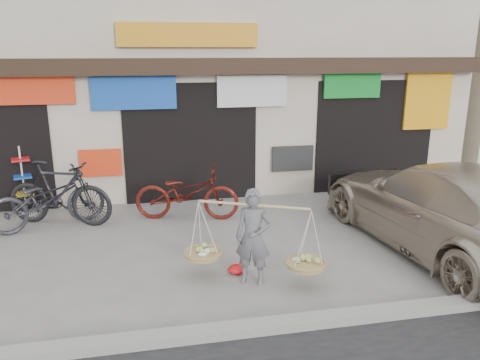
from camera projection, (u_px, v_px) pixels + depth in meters
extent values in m
plane|color=gray|center=(214.00, 264.00, 7.67)|extent=(70.00, 70.00, 0.00)
cube|color=gray|center=(238.00, 329.00, 5.77)|extent=(70.00, 0.25, 0.12)
cube|color=beige|center=(178.00, 46.00, 12.88)|extent=(14.00, 6.00, 7.00)
cube|color=black|center=(189.00, 66.00, 10.02)|extent=(14.00, 0.35, 0.35)
cube|color=black|center=(190.00, 141.00, 10.85)|extent=(3.00, 0.60, 2.70)
cube|color=black|center=(369.00, 134.00, 11.71)|extent=(3.00, 0.60, 2.70)
cube|color=red|center=(34.00, 90.00, 9.60)|extent=(1.60, 0.08, 0.60)
cube|color=#174AAC|center=(134.00, 93.00, 10.01)|extent=(1.80, 0.08, 0.70)
cube|color=silver|center=(252.00, 91.00, 10.50)|extent=(1.60, 0.08, 0.70)
cube|color=#108024|center=(352.00, 85.00, 10.93)|extent=(1.40, 0.08, 0.60)
cube|color=orange|center=(427.00, 100.00, 11.42)|extent=(1.20, 0.08, 1.40)
cube|color=red|center=(101.00, 163.00, 10.26)|extent=(0.90, 0.08, 0.60)
cube|color=#252525|center=(293.00, 158.00, 11.12)|extent=(1.00, 0.08, 0.60)
cube|color=orange|center=(188.00, 35.00, 9.91)|extent=(3.00, 0.08, 0.50)
imported|color=slate|center=(253.00, 237.00, 6.88)|extent=(0.63, 0.54, 1.46)
cylinder|color=tan|center=(253.00, 205.00, 6.74)|extent=(1.51, 0.73, 0.04)
cylinder|color=#A7884F|center=(203.00, 254.00, 7.15)|extent=(0.56, 0.56, 0.07)
ellipsoid|color=#A5BF66|center=(203.00, 250.00, 7.13)|extent=(0.39, 0.39, 0.10)
cylinder|color=#A7884F|center=(306.00, 264.00, 6.79)|extent=(0.56, 0.56, 0.07)
ellipsoid|color=#A5BF66|center=(306.00, 261.00, 6.78)|extent=(0.39, 0.39, 0.10)
imported|color=#2E2E34|center=(47.00, 199.00, 9.11)|extent=(2.34, 1.52, 1.16)
imported|color=black|center=(59.00, 193.00, 9.26)|extent=(2.27, 1.32, 1.31)
imported|color=#53140E|center=(187.00, 193.00, 9.58)|extent=(2.24, 1.20, 1.12)
imported|color=#B8A994|center=(445.00, 207.00, 8.04)|extent=(2.74, 5.59, 1.56)
cube|color=black|center=(363.00, 182.00, 10.46)|extent=(1.70, 0.28, 0.45)
cube|color=silver|center=(361.00, 185.00, 10.55)|extent=(0.45, 0.07, 0.12)
cylinder|color=silver|center=(27.00, 213.00, 9.99)|extent=(0.41, 0.41, 0.04)
cylinder|color=silver|center=(23.00, 181.00, 9.80)|extent=(0.04, 0.04, 1.48)
cube|color=yellow|center=(25.00, 194.00, 9.87)|extent=(0.44, 0.44, 0.04)
cube|color=#194CB2|center=(23.00, 177.00, 9.77)|extent=(0.44, 0.44, 0.04)
cube|color=red|center=(20.00, 159.00, 9.67)|extent=(0.44, 0.44, 0.04)
ellipsoid|color=red|center=(237.00, 269.00, 7.34)|extent=(0.31, 0.25, 0.14)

